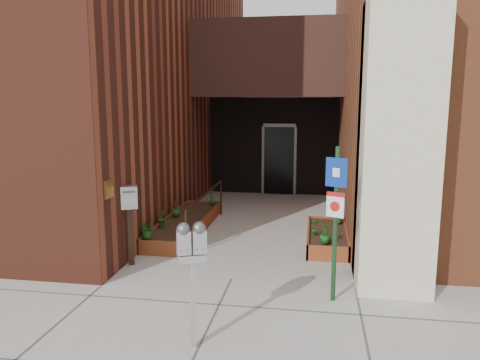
% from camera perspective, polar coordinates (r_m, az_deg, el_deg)
% --- Properties ---
extents(ground, '(80.00, 80.00, 0.00)m').
position_cam_1_polar(ground, '(7.91, -1.07, -11.99)').
color(ground, '#9E9991').
rests_on(ground, ground).
extents(architecture, '(20.00, 14.60, 10.00)m').
position_cam_1_polar(architecture, '(14.35, 3.30, 17.98)').
color(architecture, '#5F281B').
rests_on(architecture, ground).
extents(planter_left, '(0.90, 3.60, 0.30)m').
position_cam_1_polar(planter_left, '(10.71, -6.68, -5.45)').
color(planter_left, brown).
rests_on(planter_left, ground).
extents(planter_right, '(0.80, 2.20, 0.30)m').
position_cam_1_polar(planter_right, '(9.84, 10.56, -6.93)').
color(planter_right, brown).
rests_on(planter_right, ground).
extents(handrail, '(0.04, 3.34, 0.90)m').
position_cam_1_polar(handrail, '(10.39, -4.16, -2.39)').
color(handrail, black).
rests_on(handrail, ground).
extents(parking_meter, '(0.36, 0.24, 1.55)m').
position_cam_1_polar(parking_meter, '(5.51, -5.90, -8.64)').
color(parking_meter, '#A8A8AB').
rests_on(parking_meter, ground).
extents(sign_post, '(0.29, 0.14, 2.29)m').
position_cam_1_polar(sign_post, '(6.83, 11.57, -3.36)').
color(sign_post, '#133419').
rests_on(sign_post, ground).
extents(payment_dropbox, '(0.35, 0.30, 1.44)m').
position_cam_1_polar(payment_dropbox, '(8.50, -13.31, -3.38)').
color(payment_dropbox, black).
rests_on(payment_dropbox, ground).
extents(shrub_left_a, '(0.46, 0.46, 0.36)m').
position_cam_1_polar(shrub_left_a, '(9.24, -11.24, -5.80)').
color(shrub_left_a, '#1C5A19').
rests_on(shrub_left_a, planter_left).
extents(shrub_left_b, '(0.23, 0.23, 0.34)m').
position_cam_1_polar(shrub_left_b, '(10.02, -9.55, -4.59)').
color(shrub_left_b, '#225418').
rests_on(shrub_left_b, planter_left).
extents(shrub_left_c, '(0.28, 0.28, 0.36)m').
position_cam_1_polar(shrub_left_c, '(10.82, -7.83, -3.40)').
color(shrub_left_c, '#225217').
rests_on(shrub_left_c, planter_left).
extents(shrub_left_d, '(0.24, 0.24, 0.41)m').
position_cam_1_polar(shrub_left_d, '(11.89, -3.46, -2.02)').
color(shrub_left_d, '#225919').
rests_on(shrub_left_d, planter_left).
extents(shrub_right_a, '(0.22, 0.22, 0.37)m').
position_cam_1_polar(shrub_right_a, '(8.87, 10.38, -6.40)').
color(shrub_right_a, '#164F17').
rests_on(shrub_right_a, planter_right).
extents(shrub_right_b, '(0.19, 0.19, 0.32)m').
position_cam_1_polar(shrub_right_b, '(9.41, 9.13, -5.59)').
color(shrub_right_b, '#18571C').
rests_on(shrub_right_b, planter_right).
extents(shrub_right_c, '(0.34, 0.34, 0.30)m').
position_cam_1_polar(shrub_right_c, '(10.35, 11.93, -4.32)').
color(shrub_right_c, '#215117').
rests_on(shrub_right_c, planter_right).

